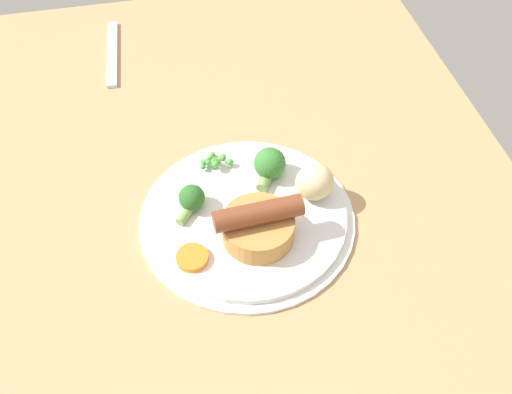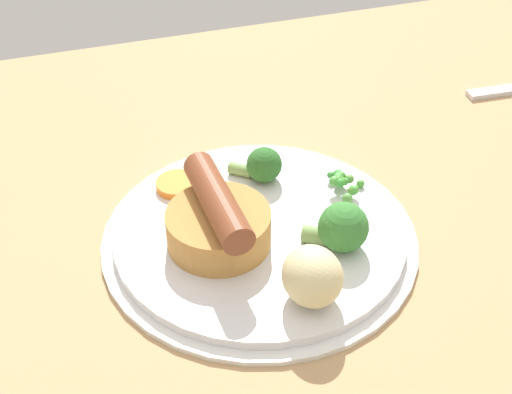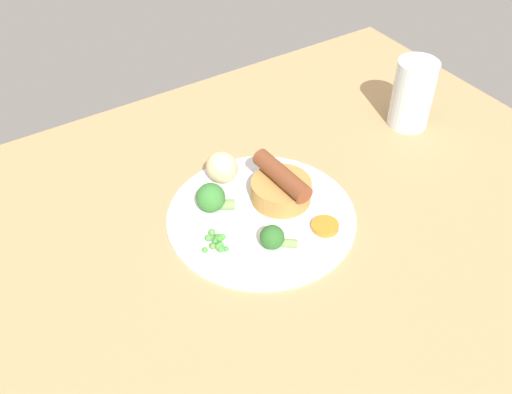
{
  "view_description": "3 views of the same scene",
  "coord_description": "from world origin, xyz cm",
  "px_view_note": "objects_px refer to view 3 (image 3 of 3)",
  "views": [
    {
      "loc": [
        -44.94,
        6.82,
        61.24
      ],
      "look_at": [
        0.51,
        -2.85,
        5.88
      ],
      "focal_mm": 40.0,
      "sensor_mm": 36.0,
      "label": 1
    },
    {
      "loc": [
        -15.13,
        -45.77,
        45.55
      ],
      "look_at": [
        -0.56,
        -0.17,
        6.9
      ],
      "focal_mm": 50.0,
      "sensor_mm": 36.0,
      "label": 2
    },
    {
      "loc": [
        32.1,
        48.47,
        61.63
      ],
      "look_at": [
        -0.78,
        -3.14,
        5.68
      ],
      "focal_mm": 40.0,
      "sensor_mm": 36.0,
      "label": 3
    }
  ],
  "objects_px": {
    "broccoli_floret_near": "(212,198)",
    "carrot_slice_0": "(325,226)",
    "sausage_pudding": "(281,187)",
    "potato_chunk_0": "(222,167)",
    "broccoli_floret_far": "(273,238)",
    "pea_pile": "(217,241)",
    "drinking_glass": "(413,94)",
    "dinner_plate": "(261,215)"
  },
  "relations": [
    {
      "from": "pea_pile",
      "to": "carrot_slice_0",
      "type": "height_order",
      "value": "pea_pile"
    },
    {
      "from": "dinner_plate",
      "to": "sausage_pudding",
      "type": "height_order",
      "value": "sausage_pudding"
    },
    {
      "from": "dinner_plate",
      "to": "broccoli_floret_far",
      "type": "xyz_separation_m",
      "value": [
        0.02,
        0.07,
        0.02
      ]
    },
    {
      "from": "broccoli_floret_near",
      "to": "sausage_pudding",
      "type": "bearing_deg",
      "value": -168.98
    },
    {
      "from": "dinner_plate",
      "to": "broccoli_floret_far",
      "type": "height_order",
      "value": "broccoli_floret_far"
    },
    {
      "from": "broccoli_floret_far",
      "to": "potato_chunk_0",
      "type": "bearing_deg",
      "value": -55.67
    },
    {
      "from": "broccoli_floret_near",
      "to": "carrot_slice_0",
      "type": "height_order",
      "value": "broccoli_floret_near"
    },
    {
      "from": "sausage_pudding",
      "to": "potato_chunk_0",
      "type": "bearing_deg",
      "value": -152.01
    },
    {
      "from": "sausage_pudding",
      "to": "pea_pile",
      "type": "bearing_deg",
      "value": -78.73
    },
    {
      "from": "dinner_plate",
      "to": "potato_chunk_0",
      "type": "height_order",
      "value": "potato_chunk_0"
    },
    {
      "from": "carrot_slice_0",
      "to": "drinking_glass",
      "type": "distance_m",
      "value": 0.33
    },
    {
      "from": "dinner_plate",
      "to": "potato_chunk_0",
      "type": "distance_m",
      "value": 0.1
    },
    {
      "from": "sausage_pudding",
      "to": "carrot_slice_0",
      "type": "height_order",
      "value": "sausage_pudding"
    },
    {
      "from": "sausage_pudding",
      "to": "carrot_slice_0",
      "type": "xyz_separation_m",
      "value": [
        -0.02,
        0.08,
        -0.02
      ]
    },
    {
      "from": "pea_pile",
      "to": "broccoli_floret_near",
      "type": "distance_m",
      "value": 0.08
    },
    {
      "from": "pea_pile",
      "to": "potato_chunk_0",
      "type": "xyz_separation_m",
      "value": [
        -0.08,
        -0.12,
        0.01
      ]
    },
    {
      "from": "broccoli_floret_near",
      "to": "drinking_glass",
      "type": "height_order",
      "value": "drinking_glass"
    },
    {
      "from": "sausage_pudding",
      "to": "drinking_glass",
      "type": "distance_m",
      "value": 0.32
    },
    {
      "from": "pea_pile",
      "to": "drinking_glass",
      "type": "distance_m",
      "value": 0.45
    },
    {
      "from": "broccoli_floret_near",
      "to": "broccoli_floret_far",
      "type": "relative_size",
      "value": 1.18
    },
    {
      "from": "dinner_plate",
      "to": "potato_chunk_0",
      "type": "xyz_separation_m",
      "value": [
        0.01,
        -0.09,
        0.03
      ]
    },
    {
      "from": "broccoli_floret_near",
      "to": "broccoli_floret_far",
      "type": "bearing_deg",
      "value": 138.57
    },
    {
      "from": "pea_pile",
      "to": "broccoli_floret_near",
      "type": "bearing_deg",
      "value": -114.27
    },
    {
      "from": "broccoli_floret_near",
      "to": "carrot_slice_0",
      "type": "bearing_deg",
      "value": 165.01
    },
    {
      "from": "sausage_pudding",
      "to": "drinking_glass",
      "type": "xyz_separation_m",
      "value": [
        -0.31,
        -0.06,
        0.02
      ]
    },
    {
      "from": "sausage_pudding",
      "to": "drinking_glass",
      "type": "relative_size",
      "value": 0.89
    },
    {
      "from": "drinking_glass",
      "to": "pea_pile",
      "type": "bearing_deg",
      "value": 11.44
    },
    {
      "from": "broccoli_floret_far",
      "to": "potato_chunk_0",
      "type": "xyz_separation_m",
      "value": [
        -0.01,
        -0.16,
        0.01
      ]
    },
    {
      "from": "dinner_plate",
      "to": "broccoli_floret_near",
      "type": "xyz_separation_m",
      "value": [
        0.06,
        -0.04,
        0.03
      ]
    },
    {
      "from": "pea_pile",
      "to": "drinking_glass",
      "type": "xyz_separation_m",
      "value": [
        -0.44,
        -0.09,
        0.04
      ]
    },
    {
      "from": "broccoli_floret_far",
      "to": "potato_chunk_0",
      "type": "distance_m",
      "value": 0.16
    },
    {
      "from": "dinner_plate",
      "to": "drinking_glass",
      "type": "relative_size",
      "value": 2.29
    },
    {
      "from": "broccoli_floret_near",
      "to": "potato_chunk_0",
      "type": "relative_size",
      "value": 1.07
    },
    {
      "from": "broccoli_floret_far",
      "to": "potato_chunk_0",
      "type": "height_order",
      "value": "potato_chunk_0"
    },
    {
      "from": "pea_pile",
      "to": "broccoli_floret_far",
      "type": "relative_size",
      "value": 0.99
    },
    {
      "from": "potato_chunk_0",
      "to": "carrot_slice_0",
      "type": "distance_m",
      "value": 0.18
    },
    {
      "from": "broccoli_floret_near",
      "to": "broccoli_floret_far",
      "type": "distance_m",
      "value": 0.11
    },
    {
      "from": "carrot_slice_0",
      "to": "broccoli_floret_near",
      "type": "bearing_deg",
      "value": -46.54
    },
    {
      "from": "dinner_plate",
      "to": "sausage_pudding",
      "type": "xyz_separation_m",
      "value": [
        -0.04,
        -0.01,
        0.03
      ]
    },
    {
      "from": "pea_pile",
      "to": "drinking_glass",
      "type": "relative_size",
      "value": 0.37
    },
    {
      "from": "sausage_pudding",
      "to": "pea_pile",
      "type": "distance_m",
      "value": 0.13
    },
    {
      "from": "dinner_plate",
      "to": "carrot_slice_0",
      "type": "bearing_deg",
      "value": 125.73
    }
  ]
}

